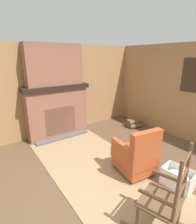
# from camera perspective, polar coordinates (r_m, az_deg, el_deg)

# --- Properties ---
(ground_plane) EXTENTS (14.00, 14.00, 0.00)m
(ground_plane) POSITION_cam_1_polar(r_m,az_deg,el_deg) (3.23, 5.31, -22.03)
(ground_plane) COLOR brown
(wood_panel_wall_left) EXTENTS (0.06, 5.72, 2.39)m
(wood_panel_wall_left) POSITION_cam_1_polar(r_m,az_deg,el_deg) (4.83, -14.70, 6.74)
(wood_panel_wall_left) COLOR #9E7247
(wood_panel_wall_left) RESTS_ON ground
(fireplace_hearth) EXTENTS (0.62, 1.67, 1.38)m
(fireplace_hearth) POSITION_cam_1_polar(r_m,az_deg,el_deg) (4.72, -13.15, 0.25)
(fireplace_hearth) COLOR brown
(fireplace_hearth) RESTS_ON ground
(chimney_breast) EXTENTS (0.36, 1.38, 0.99)m
(chimney_breast) POSITION_cam_1_polar(r_m,az_deg,el_deg) (4.53, -14.28, 14.76)
(chimney_breast) COLOR brown
(chimney_breast) RESTS_ON fireplace_hearth
(area_rug) EXTENTS (3.44, 1.66, 0.01)m
(area_rug) POSITION_cam_1_polar(r_m,az_deg,el_deg) (3.56, -0.43, -17.65)
(area_rug) COLOR #997A56
(area_rug) RESTS_ON ground
(armchair) EXTENTS (0.76, 0.68, 0.93)m
(armchair) POSITION_cam_1_polar(r_m,az_deg,el_deg) (3.32, 12.19, -13.94)
(armchair) COLOR #A84723
(armchair) RESTS_ON ground
(rocking_chair) EXTENTS (0.90, 0.68, 1.17)m
(rocking_chair) POSITION_cam_1_polar(r_m,az_deg,el_deg) (2.44, 20.66, -26.37)
(rocking_chair) COLOR brown
(rocking_chair) RESTS_ON ground
(firewood_stack) EXTENTS (0.45, 0.47, 0.24)m
(firewood_stack) POSITION_cam_1_polar(r_m,az_deg,el_deg) (5.48, 11.46, -3.59)
(firewood_stack) COLOR brown
(firewood_stack) RESTS_ON ground
(laundry_basket) EXTENTS (0.51, 0.38, 0.32)m
(laundry_basket) POSITION_cam_1_polar(r_m,az_deg,el_deg) (3.33, 24.56, -19.02)
(laundry_basket) COLOR white
(laundry_basket) RESTS_ON ground
(oil_lamp_vase) EXTENTS (0.10, 0.10, 0.28)m
(oil_lamp_vase) POSITION_cam_1_polar(r_m,az_deg,el_deg) (4.51, -17.24, 9.47)
(oil_lamp_vase) COLOR #99B29E
(oil_lamp_vase) RESTS_ON fireplace_hearth
(storage_case) EXTENTS (0.17, 0.27, 0.13)m
(storage_case) POSITION_cam_1_polar(r_m,az_deg,el_deg) (4.85, -7.45, 10.18)
(storage_case) COLOR brown
(storage_case) RESTS_ON fireplace_hearth
(decorative_plate_on_mantel) EXTENTS (0.06, 0.24, 0.24)m
(decorative_plate_on_mantel) POSITION_cam_1_polar(r_m,az_deg,el_deg) (4.60, -14.98, 10.01)
(decorative_plate_on_mantel) COLOR gold
(decorative_plate_on_mantel) RESTS_ON fireplace_hearth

